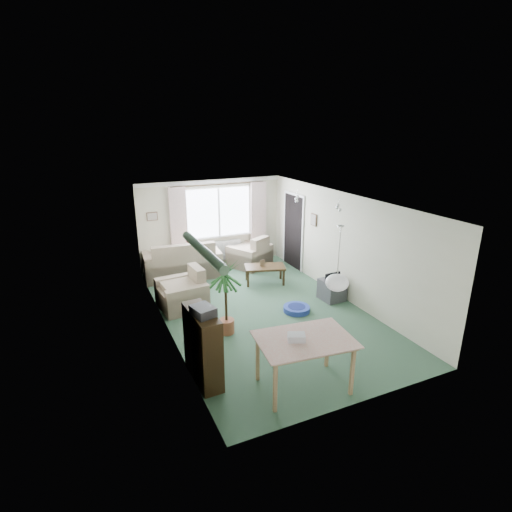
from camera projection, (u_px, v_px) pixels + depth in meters
name	position (u px, v px, depth m)	size (l,w,h in m)	color
ground	(262.00, 311.00, 8.54)	(6.50, 6.50, 0.00)	#32533D
window	(219.00, 212.00, 10.94)	(1.80, 0.03, 1.30)	white
curtain_rod	(219.00, 184.00, 10.63)	(2.60, 0.03, 0.03)	black
curtain_left	(179.00, 225.00, 10.48)	(0.45, 0.08, 2.00)	beige
curtain_right	(258.00, 217.00, 11.37)	(0.45, 0.08, 2.00)	beige
radiator	(220.00, 251.00, 11.25)	(1.20, 0.10, 0.55)	white
doorway	(293.00, 232.00, 10.90)	(0.03, 0.95, 2.00)	black
pendant_lamp	(337.00, 283.00, 6.17)	(0.36, 0.36, 0.36)	white
tinsel_garland	(203.00, 251.00, 5.08)	(1.60, 1.60, 0.12)	#196626
bauble_cluster_a	(297.00, 197.00, 9.13)	(0.20, 0.20, 0.20)	silver
bauble_cluster_b	(339.00, 205.00, 8.21)	(0.20, 0.20, 0.20)	silver
wall_picture_back	(152.00, 216.00, 10.22)	(0.28, 0.03, 0.22)	brown
wall_picture_right	(314.00, 220.00, 9.86)	(0.03, 0.24, 0.30)	brown
sofa	(182.00, 258.00, 10.37)	(1.94, 1.03, 0.97)	#C1B692
armchair_corner	(250.00, 251.00, 11.11)	(0.99, 0.93, 0.88)	#C3B793
armchair_left	(181.00, 288.00, 8.59)	(0.98, 0.93, 0.88)	#BBA68D
coffee_table	(265.00, 274.00, 9.99)	(0.98, 0.55, 0.44)	black
photo_frame	(262.00, 263.00, 9.90)	(0.12, 0.02, 0.16)	brown
bookshelf	(203.00, 346.00, 6.10)	(0.32, 0.95, 1.16)	black
hifi_box	(203.00, 311.00, 5.79)	(0.28, 0.35, 0.14)	#343338
houseplant	(226.00, 297.00, 7.43)	(0.63, 0.63, 1.48)	#1E4F1B
dining_table	(304.00, 364.00, 5.96)	(1.30, 0.87, 0.81)	tan
gift_box	(296.00, 338.00, 5.77)	(0.25, 0.18, 0.12)	silver
tv_cube	(332.00, 290.00, 9.04)	(0.47, 0.51, 0.47)	#38373C
pet_bed	(297.00, 309.00, 8.51)	(0.56, 0.56, 0.11)	navy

